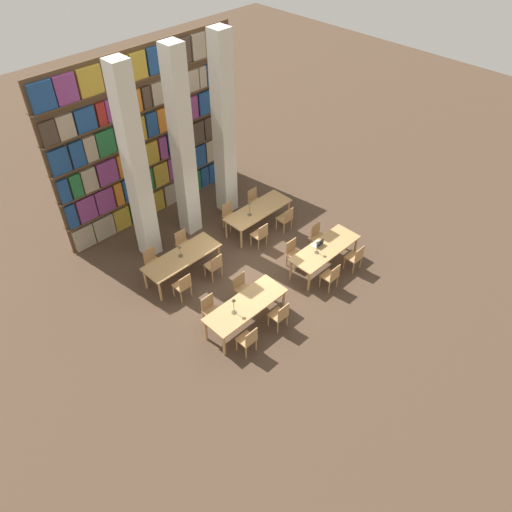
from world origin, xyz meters
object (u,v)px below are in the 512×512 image
at_px(desk_lamp_0, 234,303).
at_px(chair_10, 214,265).
at_px(chair_7, 318,236).
at_px(laptop, 318,244).
at_px(chair_8, 183,285).
at_px(pillar_right, 224,129).
at_px(desk_lamp_1, 317,245).
at_px(chair_1, 211,309).
at_px(chair_4, 331,276).
at_px(pillar_left, 136,168).
at_px(chair_11, 184,243).
at_px(chair_2, 280,315).
at_px(desk_lamp_2, 180,249).
at_px(chair_12, 260,234).
at_px(chair_6, 355,257).
at_px(pillar_center, 182,147).
at_px(chair_14, 286,218).
at_px(chair_0, 248,340).
at_px(chair_9, 153,261).
at_px(reading_table_0, 246,306).
at_px(chair_3, 242,288).
at_px(reading_table_3, 258,211).
at_px(chair_15, 255,200).
at_px(desk_lamp_3, 250,206).
at_px(chair_5, 294,253).
at_px(reading_table_2, 182,258).
at_px(chair_13, 229,215).
at_px(reading_table_1, 325,250).

distance_m(desk_lamp_0, chair_10, 2.26).
height_order(chair_7, laptop, laptop).
xyz_separation_m(chair_8, chair_10, (1.16, 0.00, 0.00)).
height_order(pillar_right, desk_lamp_1, pillar_right).
bearing_deg(chair_1, chair_8, -92.22).
bearing_deg(pillar_right, chair_4, -96.35).
bearing_deg(pillar_left, chair_11, -54.36).
bearing_deg(chair_2, chair_10, 88.96).
height_order(chair_4, desk_lamp_2, desk_lamp_2).
bearing_deg(pillar_left, chair_12, -41.08).
bearing_deg(chair_11, chair_6, 127.91).
xyz_separation_m(pillar_center, chair_14, (2.14, -2.26, -2.52)).
relative_size(chair_0, chair_2, 1.00).
height_order(chair_9, chair_12, same).
distance_m(reading_table_0, chair_11, 3.42).
xyz_separation_m(pillar_center, chair_8, (-2.14, -2.32, -2.52)).
distance_m(chair_3, reading_table_3, 3.30).
distance_m(chair_2, reading_table_3, 4.31).
xyz_separation_m(chair_4, chair_15, (1.07, 4.16, 0.00)).
bearing_deg(desk_lamp_0, chair_3, 36.49).
bearing_deg(chair_10, pillar_center, 67.00).
bearing_deg(chair_14, chair_4, -111.32).
bearing_deg(pillar_right, chair_7, -80.78).
relative_size(chair_15, desk_lamp_3, 1.75).
height_order(chair_2, chair_7, same).
bearing_deg(chair_0, chair_14, 32.03).
relative_size(desk_lamp_0, chair_15, 0.57).
height_order(pillar_right, chair_5, pillar_right).
bearing_deg(reading_table_0, chair_6, -11.00).
relative_size(chair_3, reading_table_3, 0.37).
xyz_separation_m(reading_table_2, desk_lamp_2, (-0.02, 0.03, 0.33)).
xyz_separation_m(laptop, chair_9, (-3.73, 3.15, -0.32)).
xyz_separation_m(chair_13, chair_14, (1.17, -1.42, 0.00)).
relative_size(reading_table_3, desk_lamp_3, 4.67).
distance_m(chair_5, chair_11, 3.37).
bearing_deg(desk_lamp_1, chair_0, -168.24).
xyz_separation_m(pillar_center, reading_table_3, (1.59, -1.55, -2.32)).
distance_m(reading_table_1, chair_6, 0.93).
bearing_deg(chair_8, chair_2, -67.28).
distance_m(desk_lamp_1, chair_12, 2.09).
distance_m(chair_6, desk_lamp_3, 3.62).
bearing_deg(desk_lamp_0, desk_lamp_1, 0.11).
height_order(reading_table_1, chair_12, chair_12).
bearing_deg(chair_4, chair_2, 179.36).
relative_size(pillar_center, chair_1, 6.82).
bearing_deg(chair_9, chair_14, 162.28).
relative_size(pillar_center, reading_table_1, 2.55).
relative_size(chair_3, chair_7, 1.00).
bearing_deg(laptop, desk_lamp_0, 3.27).
relative_size(pillar_center, chair_4, 6.82).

